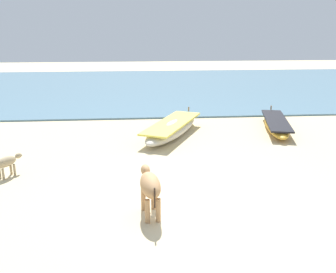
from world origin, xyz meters
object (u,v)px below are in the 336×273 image
Objects in this scene: fishing_boat_2 at (276,124)px; calf_far_dun at (7,162)px; cow_adult_tan at (150,186)px; fishing_boat_1 at (172,128)px.

fishing_boat_2 is 5.14× the size of calf_far_dun.
cow_adult_tan is 4.98m from calf_far_dun.
fishing_boat_1 is at bearing -16.62° from cow_adult_tan.
cow_adult_tan reaches higher than fishing_boat_2.
fishing_boat_2 reaches higher than calf_far_dun.
fishing_boat_1 is 6.91m from cow_adult_tan.
calf_far_dun is (-9.91, -4.60, 0.21)m from fishing_boat_2.
cow_adult_tan is (-1.17, -6.80, 0.44)m from fishing_boat_1.
calf_far_dun is (-4.14, 2.76, -0.29)m from cow_adult_tan.
fishing_boat_2 is (4.59, 0.56, -0.06)m from fishing_boat_1.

